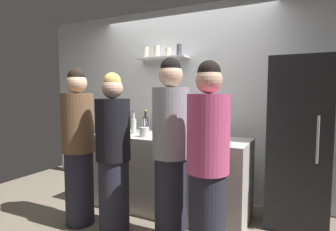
{
  "coord_description": "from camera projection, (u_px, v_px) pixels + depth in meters",
  "views": [
    {
      "loc": [
        1.57,
        -2.34,
        1.42
      ],
      "look_at": [
        0.12,
        0.53,
        1.15
      ],
      "focal_mm": 29.23,
      "sensor_mm": 36.0,
      "label": 1
    }
  ],
  "objects": [
    {
      "name": "person_pink_top",
      "position": [
        208.0,
        167.0,
        2.18
      ],
      "size": [
        0.34,
        0.34,
        1.67
      ],
      "rotation": [
        0.0,
        0.0,
        0.32
      ],
      "color": "#262633",
      "rests_on": "ground"
    },
    {
      "name": "wine_bottle_green_glass",
      "position": [
        117.0,
        123.0,
        3.68
      ],
      "size": [
        0.08,
        0.08,
        0.3
      ],
      "color": "#19471E",
      "rests_on": "counter"
    },
    {
      "name": "wine_bottle_amber_glass",
      "position": [
        183.0,
        132.0,
        2.9
      ],
      "size": [
        0.07,
        0.07,
        0.3
      ],
      "color": "#472814",
      "rests_on": "counter"
    },
    {
      "name": "person_brown_jacket",
      "position": [
        78.0,
        148.0,
        2.92
      ],
      "size": [
        0.34,
        0.34,
        1.68
      ],
      "rotation": [
        0.0,
        0.0,
        3.99
      ],
      "color": "#262633",
      "rests_on": "ground"
    },
    {
      "name": "baking_pan",
      "position": [
        181.0,
        135.0,
        3.21
      ],
      "size": [
        0.34,
        0.24,
        0.05
      ],
      "primitive_type": "cube",
      "color": "gray",
      "rests_on": "counter"
    },
    {
      "name": "utensil_holder",
      "position": [
        144.0,
        132.0,
        3.21
      ],
      "size": [
        0.12,
        0.12,
        0.22
      ],
      "color": "#B2B2B7",
      "rests_on": "counter"
    },
    {
      "name": "counter",
      "position": [
        168.0,
        174.0,
        3.28
      ],
      "size": [
        1.89,
        0.65,
        0.9
      ],
      "primitive_type": "cube",
      "color": "#B7B2A8",
      "rests_on": "ground"
    },
    {
      "name": "wine_bottle_pale_glass",
      "position": [
        134.0,
        125.0,
        3.47
      ],
      "size": [
        0.07,
        0.07,
        0.29
      ],
      "color": "#B2BFB2",
      "rests_on": "counter"
    },
    {
      "name": "person_grey_hoodie",
      "position": [
        171.0,
        152.0,
        2.54
      ],
      "size": [
        0.34,
        0.34,
        1.74
      ],
      "rotation": [
        0.0,
        0.0,
        3.37
      ],
      "color": "#262633",
      "rests_on": "ground"
    },
    {
      "name": "back_wall_assembly",
      "position": [
        183.0,
        101.0,
        3.91
      ],
      "size": [
        4.8,
        0.32,
        2.6
      ],
      "color": "white",
      "rests_on": "ground"
    },
    {
      "name": "ground_plane",
      "position": [
        135.0,
        226.0,
        2.91
      ],
      "size": [
        5.28,
        5.28,
        0.0
      ],
      "primitive_type": "plane",
      "color": "#726656"
    },
    {
      "name": "refrigerator",
      "position": [
        299.0,
        142.0,
        2.91
      ],
      "size": [
        0.6,
        0.63,
        1.79
      ],
      "color": "black",
      "rests_on": "ground"
    },
    {
      "name": "person_blonde",
      "position": [
        113.0,
        156.0,
        2.69
      ],
      "size": [
        0.34,
        0.34,
        1.61
      ],
      "rotation": [
        0.0,
        0.0,
        3.59
      ],
      "color": "#262633",
      "rests_on": "ground"
    },
    {
      "name": "water_bottle_plastic",
      "position": [
        121.0,
        127.0,
        3.33
      ],
      "size": [
        0.09,
        0.09,
        0.22
      ],
      "color": "silver",
      "rests_on": "counter"
    },
    {
      "name": "wine_bottle_dark_glass",
      "position": [
        146.0,
        124.0,
        3.6
      ],
      "size": [
        0.07,
        0.07,
        0.29
      ],
      "color": "black",
      "rests_on": "counter"
    }
  ]
}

